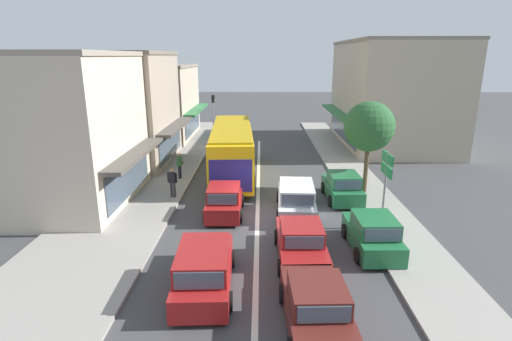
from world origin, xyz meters
The scene contains 21 objects.
ground_plane centered at (0.00, 0.00, 0.00)m, with size 140.00×140.00×0.00m, color #3F3F42.
lane_centre_line centered at (0.00, 4.00, 0.00)m, with size 0.20×28.00×0.01m, color silver.
sidewalk_left centered at (-6.80, 6.00, 0.07)m, with size 5.20×44.00×0.14m, color gray.
kerb_right centered at (6.20, 6.00, 0.06)m, with size 2.80×44.00×0.12m, color gray.
shopfront_corner_near centered at (-10.18, 1.84, 3.91)m, with size 7.83×8.20×7.83m.
shopfront_mid_block centered at (-10.18, 10.26, 3.95)m, with size 8.50×8.40×7.91m.
shopfront_far_end centered at (-10.18, 19.51, 3.40)m, with size 8.68×9.39×6.81m.
building_right_far centered at (11.48, 17.09, 4.44)m, with size 9.13×13.53×8.88m.
city_bus centered at (-1.73, 7.14, 1.88)m, with size 3.17×10.98×3.23m.
wagon_adjacent_lane_lead centered at (-1.72, -6.28, 0.75)m, with size 2.08×4.57×1.58m.
hatchback_adjacent_lane_trail centered at (-1.63, 0.29, 0.71)m, with size 1.84×3.71×1.54m.
sedan_queue_far_back centered at (1.77, -8.30, 0.66)m, with size 2.02×4.26×1.47m.
sedan_behind_bus_mid centered at (1.71, -4.18, 0.66)m, with size 1.94×4.22×1.47m.
wagon_behind_bus_near centered at (1.92, 0.53, 0.75)m, with size 2.09×4.57×1.58m.
parked_hatchback_kerb_front centered at (4.65, -3.44, 0.71)m, with size 1.88×3.73×1.54m.
parked_hatchback_kerb_second centered at (4.61, 2.47, 0.71)m, with size 1.89×3.74×1.54m.
traffic_light_downstreet centered at (-4.20, 18.29, 2.85)m, with size 0.33×0.24×4.20m.
directional_road_sign centered at (5.70, -1.24, 2.70)m, with size 0.10×1.40×3.60m.
street_tree_right centered at (6.08, 3.49, 3.86)m, with size 2.75×2.75×5.26m.
pedestrian_with_handbag_near centered at (-4.95, 5.90, 1.07)m, with size 0.32×0.66×1.63m.
pedestrian_browsing_midblock centered at (-4.64, 2.38, 1.07)m, with size 0.56×0.30×1.63m.
Camera 1 is at (0.16, -18.17, 7.60)m, focal length 28.00 mm.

